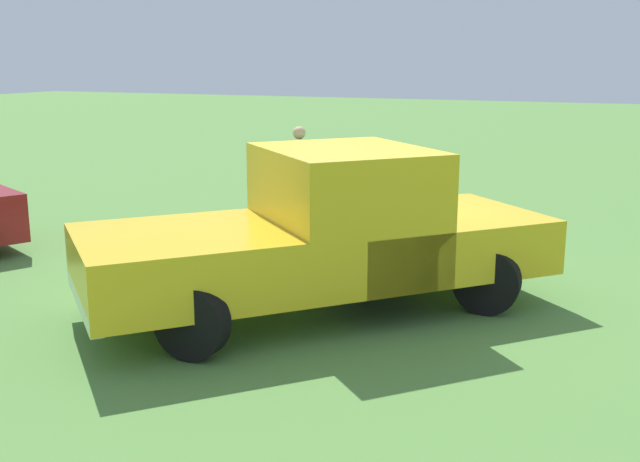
{
  "coord_description": "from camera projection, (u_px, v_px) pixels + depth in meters",
  "views": [
    {
      "loc": [
        -3.01,
        8.21,
        2.74
      ],
      "look_at": [
        0.12,
        0.81,
        0.9
      ],
      "focal_mm": 43.1,
      "sensor_mm": 36.0,
      "label": 1
    }
  ],
  "objects": [
    {
      "name": "ground_plane",
      "position": [
        355.0,
        292.0,
        9.13
      ],
      "size": [
        80.0,
        80.0,
        0.0
      ],
      "primitive_type": "plane",
      "color": "#54843D"
    },
    {
      "name": "pickup_truck",
      "position": [
        331.0,
        229.0,
        8.3
      ],
      "size": [
        4.86,
        4.96,
        1.78
      ],
      "rotation": [
        0.0,
        0.0,
        0.81
      ],
      "color": "black",
      "rests_on": "ground_plane"
    },
    {
      "name": "person_bystander",
      "position": [
        299.0,
        170.0,
        12.67
      ],
      "size": [
        0.41,
        0.41,
        1.61
      ],
      "rotation": [
        0.0,
        0.0,
        1.21
      ],
      "color": "#7A6B51",
      "rests_on": "ground_plane"
    }
  ]
}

